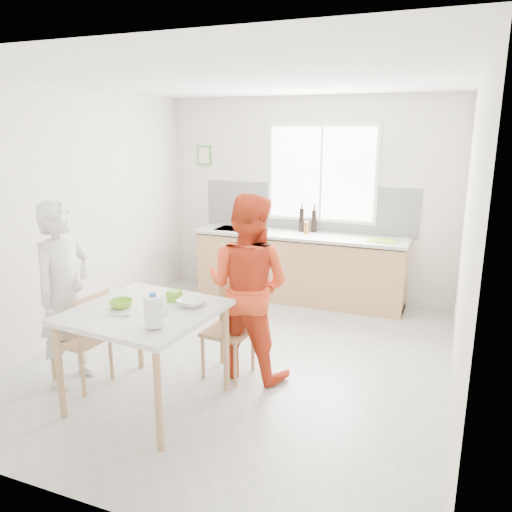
{
  "coord_description": "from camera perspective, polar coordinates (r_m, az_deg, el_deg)",
  "views": [
    {
      "loc": [
        1.88,
        -4.31,
        2.28
      ],
      "look_at": [
        0.07,
        0.2,
        1.04
      ],
      "focal_mm": 35.0,
      "sensor_mm": 36.0,
      "label": 1
    }
  ],
  "objects": [
    {
      "name": "chair_left",
      "position": [
        4.76,
        -18.88,
        -8.56
      ],
      "size": [
        0.44,
        0.44,
        0.89
      ],
      "rotation": [
        0.0,
        0.0,
        -1.65
      ],
      "color": "tan",
      "rests_on": "ground"
    },
    {
      "name": "person_white",
      "position": [
        4.78,
        -20.96,
        -4.11
      ],
      "size": [
        0.45,
        0.65,
        1.68
      ],
      "primitive_type": "imported",
      "rotation": [
        0.0,
        0.0,
        1.49
      ],
      "color": "silver",
      "rests_on": "ground"
    },
    {
      "name": "ground",
      "position": [
        5.22,
        -1.58,
        -11.51
      ],
      "size": [
        4.5,
        4.5,
        0.0
      ],
      "primitive_type": "plane",
      "color": "#B7B7B2",
      "rests_on": "ground"
    },
    {
      "name": "picture_frame",
      "position": [
        7.39,
        -5.94,
        11.35
      ],
      "size": [
        0.22,
        0.03,
        0.28
      ],
      "color": "#4F9B46",
      "rests_on": "room_shell"
    },
    {
      "name": "dining_table",
      "position": [
        4.22,
        -12.58,
        -7.07
      ],
      "size": [
        1.19,
        1.19,
        0.85
      ],
      "rotation": [
        0.0,
        0.0,
        -0.08
      ],
      "color": "silver",
      "rests_on": "ground"
    },
    {
      "name": "cutting_board",
      "position": [
        6.4,
        14.28,
        1.7
      ],
      "size": [
        0.37,
        0.28,
        0.01
      ],
      "primitive_type": "cube",
      "rotation": [
        0.0,
        0.0,
        -0.1
      ],
      "color": "#82C72E",
      "rests_on": "kitchen_counter"
    },
    {
      "name": "wine_bottle_a",
      "position": [
        6.79,
        5.23,
        4.14
      ],
      "size": [
        0.07,
        0.07,
        0.32
      ],
      "primitive_type": "cylinder",
      "color": "black",
      "rests_on": "kitchen_counter"
    },
    {
      "name": "backsplash",
      "position": [
        6.89,
        5.78,
        5.5
      ],
      "size": [
        3.0,
        0.02,
        0.65
      ],
      "primitive_type": "cube",
      "color": "white",
      "rests_on": "room_shell"
    },
    {
      "name": "bowl_white",
      "position": [
        4.2,
        -7.31,
        -5.26
      ],
      "size": [
        0.25,
        0.25,
        0.06
      ],
      "primitive_type": "imported",
      "rotation": [
        0.0,
        0.0,
        -0.08
      ],
      "color": "white",
      "rests_on": "dining_table"
    },
    {
      "name": "chair_far",
      "position": [
        4.76,
        -2.84,
        -7.79
      ],
      "size": [
        0.44,
        0.44,
        0.88
      ],
      "rotation": [
        0.0,
        0.0,
        -0.08
      ],
      "color": "tan",
      "rests_on": "ground"
    },
    {
      "name": "window",
      "position": [
        6.77,
        7.5,
        9.34
      ],
      "size": [
        1.5,
        0.06,
        1.3
      ],
      "color": "white",
      "rests_on": "room_shell"
    },
    {
      "name": "green_box",
      "position": [
        4.33,
        -9.31,
        -4.51
      ],
      "size": [
        0.11,
        0.11,
        0.09
      ],
      "primitive_type": "cube",
      "rotation": [
        0.0,
        0.0,
        -0.08
      ],
      "color": "#6EB82A",
      "rests_on": "dining_table"
    },
    {
      "name": "wine_bottle_b",
      "position": [
        6.78,
        6.64,
        4.0
      ],
      "size": [
        0.07,
        0.07,
        0.3
      ],
      "primitive_type": "cylinder",
      "color": "black",
      "rests_on": "kitchen_counter"
    },
    {
      "name": "milk_jug",
      "position": [
        3.75,
        -11.58,
        -6.16
      ],
      "size": [
        0.2,
        0.14,
        0.25
      ],
      "rotation": [
        0.0,
        0.0,
        -0.08
      ],
      "color": "white",
      "rests_on": "dining_table"
    },
    {
      "name": "kitchen_counter",
      "position": [
        6.79,
        4.9,
        -1.58
      ],
      "size": [
        2.84,
        0.64,
        1.37
      ],
      "color": "tan",
      "rests_on": "ground"
    },
    {
      "name": "spoon",
      "position": [
        4.08,
        -15.48,
        -6.54
      ],
      "size": [
        0.16,
        0.05,
        0.01
      ],
      "primitive_type": "cylinder",
      "rotation": [
        0.0,
        1.57,
        0.27
      ],
      "color": "#A5A5AA",
      "rests_on": "dining_table"
    },
    {
      "name": "room_shell",
      "position": [
        4.74,
        -1.72,
        6.67
      ],
      "size": [
        4.5,
        4.5,
        4.5
      ],
      "color": "silver",
      "rests_on": "ground"
    },
    {
      "name": "bowl_green",
      "position": [
        4.27,
        -15.18,
        -5.3
      ],
      "size": [
        0.21,
        0.21,
        0.06
      ],
      "primitive_type": "imported",
      "rotation": [
        0.0,
        0.0,
        -0.08
      ],
      "color": "#7BC12C",
      "rests_on": "dining_table"
    },
    {
      "name": "person_red",
      "position": [
        4.6,
        -0.92,
        -3.53
      ],
      "size": [
        0.89,
        0.72,
        1.73
      ],
      "primitive_type": "imported",
      "rotation": [
        0.0,
        0.0,
        3.06
      ],
      "color": "red",
      "rests_on": "ground"
    },
    {
      "name": "soap_bottle",
      "position": [
        6.97,
        -0.43,
        3.85
      ],
      "size": [
        0.08,
        0.08,
        0.17
      ],
      "primitive_type": "imported",
      "rotation": [
        0.0,
        0.0,
        0.04
      ],
      "color": "#999999",
      "rests_on": "kitchen_counter"
    },
    {
      "name": "jar_amber",
      "position": [
        6.66,
        5.75,
        3.22
      ],
      "size": [
        0.06,
        0.06,
        0.16
      ],
      "primitive_type": "cylinder",
      "color": "brown",
      "rests_on": "kitchen_counter"
    }
  ]
}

